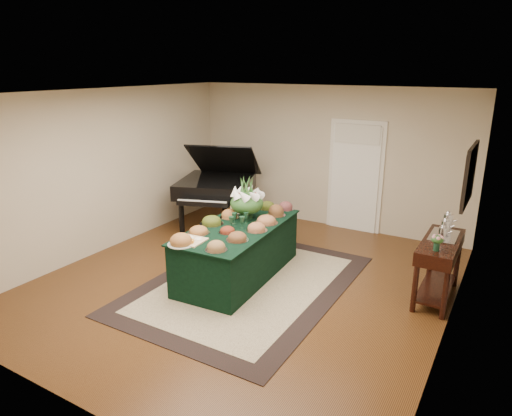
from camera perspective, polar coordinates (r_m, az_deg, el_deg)
The scene contains 14 objects.
ground at distance 6.82m, azimuth -1.29°, elevation -9.11°, with size 6.00×6.00×0.00m, color #31190B.
area_rug at distance 6.72m, azimuth -1.09°, elevation -9.45°, with size 2.60×3.63×0.01m.
kitchen_doorway at distance 8.80m, azimuth 12.29°, elevation 3.71°, with size 1.05×0.07×2.10m.
buffet_table at distance 6.81m, azimuth -2.24°, elevation -5.40°, with size 1.18×2.28×0.80m.
food_platters at distance 6.72m, azimuth -2.22°, elevation -1.63°, with size 1.04×2.37×0.14m.
cutting_board at distance 6.15m, azimuth -8.08°, elevation -3.82°, with size 0.38×0.38×0.10m.
green_goblets at distance 6.63m, azimuth -2.21°, elevation -1.53°, with size 0.27×0.36×0.18m.
floral_centerpiece at distance 6.90m, azimuth -1.16°, elevation 1.14°, with size 0.53×0.53×0.53m.
grand_piano at distance 8.86m, azimuth -5.02°, elevation 2.81°, with size 1.72×1.90×1.66m.
wicker_basket at distance 8.35m, azimuth -3.48°, elevation -3.21°, with size 0.35×0.35×0.22m, color #A27C41.
mahogany_sideboard at distance 6.55m, azimuth 21.99°, elevation -5.32°, with size 0.45×1.24×0.85m.
tea_service at distance 6.64m, azimuth 22.58°, elevation -2.24°, with size 0.34×0.58×0.30m.
pink_bouquet at distance 6.06m, azimuth 21.73°, elevation -3.73°, with size 0.17×0.17×0.21m.
wall_painting at distance 6.21m, azimuth 25.13°, elevation 3.75°, with size 0.05×0.95×0.75m.
Camera 1 is at (3.22, -5.18, 3.04)m, focal length 32.00 mm.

